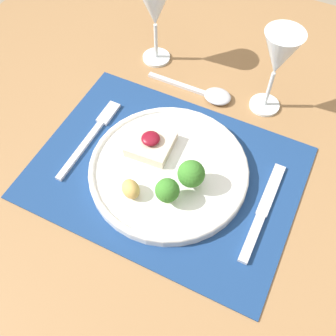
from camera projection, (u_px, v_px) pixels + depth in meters
ground_plane at (167, 290)px, 1.34m from camera, size 8.00×8.00×0.00m
dining_table at (166, 194)px, 0.79m from camera, size 1.22×1.29×0.74m
placemat at (166, 172)px, 0.72m from camera, size 0.48×0.35×0.00m
dinner_plate at (168, 170)px, 0.71m from camera, size 0.29×0.29×0.07m
fork at (93, 133)px, 0.77m from camera, size 0.02×0.21×0.01m
knife at (260, 217)px, 0.67m from camera, size 0.02×0.21×0.01m
spoon at (210, 94)px, 0.82m from camera, size 0.19×0.05×0.02m
wine_glass_near at (279, 57)px, 0.71m from camera, size 0.07×0.07×0.18m
wine_glass_far at (155, 8)px, 0.79m from camera, size 0.07×0.07×0.18m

